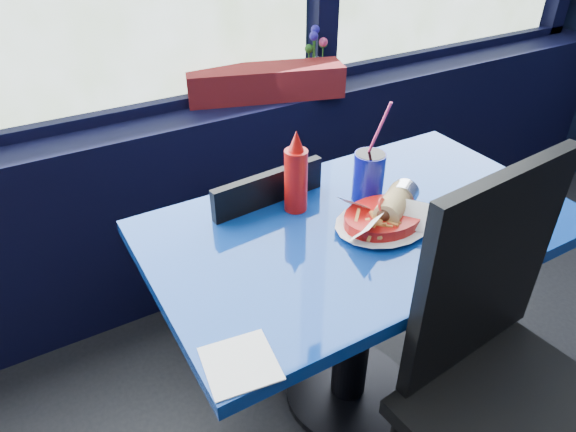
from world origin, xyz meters
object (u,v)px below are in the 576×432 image
object	(u,v)px
chair_near_front	(511,370)
ketchup_bottle	(296,176)
flower_vase	(317,68)
near_table	(359,271)
food_basket	(385,216)
chair_near_back	(258,253)
planter_box	(266,82)
soda_cup	(369,175)

from	to	relation	value
chair_near_front	ketchup_bottle	distance (m)	0.72
flower_vase	near_table	bearing A→B (deg)	-114.79
flower_vase	food_basket	size ratio (longest dim) A/B	0.92
flower_vase	food_basket	xyz separation A→B (m)	(-0.37, -0.92, -0.09)
chair_near_back	ketchup_bottle	distance (m)	0.41
chair_near_front	flower_vase	distance (m)	1.45
near_table	ketchup_bottle	world-z (taller)	ketchup_bottle
chair_near_front	flower_vase	world-z (taller)	chair_near_front
chair_near_front	planter_box	size ratio (longest dim) A/B	1.71
flower_vase	ketchup_bottle	distance (m)	0.90
near_table	chair_near_back	xyz separation A→B (m)	(-0.18, 0.33, -0.08)
chair_near_back	food_basket	bearing A→B (deg)	114.57
planter_box	food_basket	xyz separation A→B (m)	(-0.12, -0.91, -0.08)
chair_near_front	chair_near_back	xyz separation A→B (m)	(-0.23, 0.83, -0.12)
planter_box	chair_near_front	bearing A→B (deg)	-76.38
ketchup_bottle	soda_cup	size ratio (longest dim) A/B	0.80
soda_cup	food_basket	bearing A→B (deg)	-108.98
near_table	chair_near_front	size ratio (longest dim) A/B	1.13
chair_near_front	food_basket	world-z (taller)	chair_near_front
chair_near_back	planter_box	xyz separation A→B (m)	(0.33, 0.54, 0.37)
flower_vase	soda_cup	xyz separation A→B (m)	(-0.32, -0.78, -0.05)
chair_near_back	near_table	bearing A→B (deg)	113.49
planter_box	ketchup_bottle	xyz separation A→B (m)	(-0.29, -0.71, -0.00)
near_table	food_basket	distance (m)	0.22
planter_box	food_basket	world-z (taller)	planter_box
chair_near_back	soda_cup	xyz separation A→B (m)	(0.26, -0.23, 0.34)
flower_vase	ketchup_bottle	xyz separation A→B (m)	(-0.54, -0.73, -0.02)
near_table	chair_near_front	bearing A→B (deg)	-83.88
flower_vase	soda_cup	bearing A→B (deg)	-112.47
chair_near_front	planter_box	world-z (taller)	chair_near_front
chair_near_back	flower_vase	size ratio (longest dim) A/B	3.43
ketchup_bottle	near_table	bearing A→B (deg)	-48.94
near_table	chair_near_back	bearing A→B (deg)	118.30
chair_near_back	food_basket	distance (m)	0.52
chair_near_back	ketchup_bottle	bearing A→B (deg)	99.06
chair_near_front	near_table	bearing A→B (deg)	91.17
chair_near_front	soda_cup	bearing A→B (deg)	82.30
chair_near_back	food_basket	world-z (taller)	chair_near_back
near_table	flower_vase	world-z (taller)	flower_vase
near_table	soda_cup	distance (m)	0.29
food_basket	soda_cup	xyz separation A→B (m)	(0.05, 0.14, 0.04)
chair_near_front	planter_box	xyz separation A→B (m)	(0.10, 1.36, 0.25)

